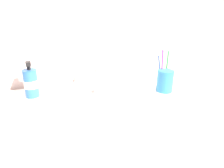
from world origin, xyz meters
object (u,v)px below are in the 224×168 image
faucet (98,77)px  toothbrush_green (167,65)px  toothbrush_cup (165,81)px  toothbrush_purple (162,65)px  toothbrush_blue (160,67)px  soap_dispenser (31,83)px

faucet → toothbrush_green: bearing=-18.5°
faucet → toothbrush_cup: 0.32m
toothbrush_purple → toothbrush_blue: (0.00, 0.02, -0.02)m
faucet → toothbrush_cup: bearing=-24.9°
soap_dispenser → faucet: bearing=-10.4°
toothbrush_cup → toothbrush_green: bearing=46.8°
toothbrush_purple → toothbrush_blue: bearing=84.1°
toothbrush_green → toothbrush_purple: toothbrush_purple is taller
toothbrush_green → faucet: bearing=161.5°
toothbrush_cup → toothbrush_purple: size_ratio=0.48×
toothbrush_cup → soap_dispenser: soap_dispenser is taller
soap_dispenser → toothbrush_cup: bearing=-17.9°
faucet → toothbrush_green: 0.33m
toothbrush_blue → soap_dispenser: bearing=166.4°
toothbrush_cup → toothbrush_purple: bearing=97.1°
faucet → toothbrush_green: toothbrush_green is taller
faucet → toothbrush_purple: toothbrush_purple is taller
faucet → toothbrush_purple: (0.28, -0.11, 0.05)m
toothbrush_green → toothbrush_blue: (-0.03, 0.02, -0.01)m
toothbrush_green → toothbrush_blue: 0.04m
toothbrush_green → toothbrush_purple: bearing=-177.4°
toothbrush_cup → toothbrush_blue: (-0.00, 0.05, 0.06)m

